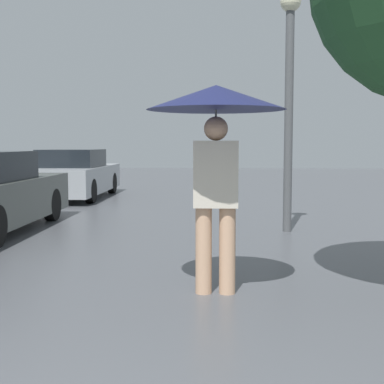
% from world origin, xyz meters
% --- Properties ---
extents(pedestrian, '(1.28, 1.28, 1.93)m').
position_xyz_m(pedestrian, '(0.43, 3.88, 1.61)').
color(pedestrian, tan).
rests_on(pedestrian, ground_plane).
extents(parked_car_farthest, '(1.64, 4.23, 1.26)m').
position_xyz_m(parked_car_farthest, '(-3.26, 12.75, 0.59)').
color(parked_car_farthest, '#9EA3A8').
rests_on(parked_car_farthest, ground_plane).
extents(street_lamp, '(0.32, 0.32, 3.76)m').
position_xyz_m(street_lamp, '(1.58, 7.50, 2.39)').
color(street_lamp, '#515456').
rests_on(street_lamp, ground_plane).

